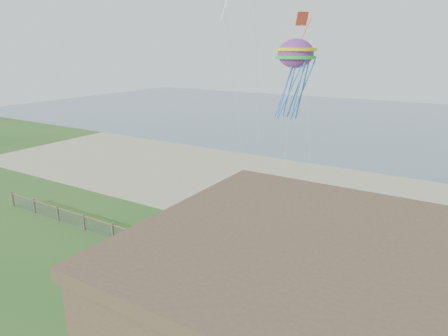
% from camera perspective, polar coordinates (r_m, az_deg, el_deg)
% --- Properties ---
extents(ground, '(160.00, 160.00, 0.00)m').
position_cam_1_polar(ground, '(22.21, -16.15, -19.40)').
color(ground, '#25591E').
rests_on(ground, ground).
extents(sand_beach, '(72.00, 20.00, 0.02)m').
position_cam_1_polar(sand_beach, '(38.55, 8.57, -3.03)').
color(sand_beach, tan).
rests_on(sand_beach, ground).
extents(ocean, '(160.00, 68.00, 0.02)m').
position_cam_1_polar(ocean, '(79.84, 21.33, 6.21)').
color(ocean, slate).
rests_on(ocean, ground).
extents(chainlink_fence, '(36.20, 0.20, 1.25)m').
position_cam_1_polar(chainlink_fence, '(25.58, -6.14, -12.18)').
color(chainlink_fence, brown).
rests_on(chainlink_fence, ground).
extents(picnic_table, '(2.04, 1.79, 0.72)m').
position_cam_1_polar(picnic_table, '(23.97, -3.84, -14.77)').
color(picnic_table, brown).
rests_on(picnic_table, ground).
extents(octopus_kite, '(3.25, 2.41, 6.39)m').
position_cam_1_polar(octopus_kite, '(30.64, 10.03, 12.74)').
color(octopus_kite, red).
extents(kite_red, '(1.84, 1.90, 2.37)m').
position_cam_1_polar(kite_red, '(32.24, 11.03, 19.10)').
color(kite_red, '#E54928').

